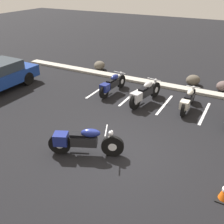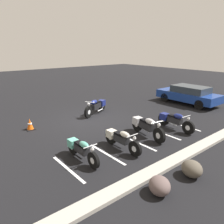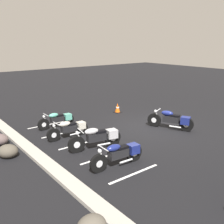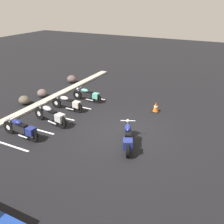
{
  "view_description": "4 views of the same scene",
  "coord_description": "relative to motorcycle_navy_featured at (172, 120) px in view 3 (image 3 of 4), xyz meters",
  "views": [
    {
      "loc": [
        2.99,
        -5.99,
        4.88
      ],
      "look_at": [
        -0.98,
        1.37,
        0.5
      ],
      "focal_mm": 42.0,
      "sensor_mm": 36.0,
      "label": 1
    },
    {
      "loc": [
        6.48,
        9.77,
        3.9
      ],
      "look_at": [
        0.06,
        2.0,
        0.89
      ],
      "focal_mm": 35.0,
      "sensor_mm": 36.0,
      "label": 2
    },
    {
      "loc": [
        -8.72,
        9.22,
        4.19
      ],
      "look_at": [
        0.61,
        1.9,
        0.98
      ],
      "focal_mm": 42.0,
      "sensor_mm": 36.0,
      "label": 3
    },
    {
      "loc": [
        -9.71,
        -4.42,
        5.87
      ],
      "look_at": [
        0.56,
        0.82,
        0.74
      ],
      "focal_mm": 42.0,
      "sensor_mm": 36.0,
      "label": 4
    }
  ],
  "objects": [
    {
      "name": "parked_bike_3",
      "position": [
        3.74,
        4.26,
        -0.07
      ],
      "size": [
        0.55,
        1.95,
        0.77
      ],
      "rotation": [
        0.0,
        0.0,
        1.57
      ],
      "color": "black",
      "rests_on": "ground"
    },
    {
      "name": "parked_bike_0",
      "position": [
        -1.43,
        4.53,
        -0.03
      ],
      "size": [
        0.6,
        2.13,
        0.84
      ],
      "rotation": [
        0.0,
        0.0,
        1.51
      ],
      "color": "black",
      "rests_on": "ground"
    },
    {
      "name": "landscape_rock_2",
      "position": [
        1.63,
        7.38,
        -0.22
      ],
      "size": [
        0.93,
        0.95,
        0.51
      ],
      "primitive_type": "ellipsoid",
      "rotation": [
        0.0,
        0.0,
        0.95
      ],
      "color": "#524B40",
      "rests_on": "ground"
    },
    {
      "name": "stall_line_2",
      "position": [
        1.12,
        4.54,
        -0.48
      ],
      "size": [
        0.1,
        2.1,
        0.0
      ],
      "primitive_type": "cube",
      "color": "white",
      "rests_on": "ground"
    },
    {
      "name": "stall_line_4",
      "position": [
        4.43,
        4.54,
        -0.48
      ],
      "size": [
        0.1,
        2.1,
        0.0
      ],
      "primitive_type": "cube",
      "color": "white",
      "rests_on": "ground"
    },
    {
      "name": "ground",
      "position": [
        0.91,
        0.66,
        -0.48
      ],
      "size": [
        60.0,
        60.0,
        0.0
      ],
      "primitive_type": "plane",
      "color": "black"
    },
    {
      "name": "stall_line_1",
      "position": [
        -0.53,
        4.54,
        -0.48
      ],
      "size": [
        0.1,
        2.1,
        0.0
      ],
      "primitive_type": "cube",
      "color": "white",
      "rests_on": "ground"
    },
    {
      "name": "stall_line_3",
      "position": [
        2.78,
        4.54,
        -0.48
      ],
      "size": [
        0.1,
        2.1,
        0.0
      ],
      "primitive_type": "cube",
      "color": "white",
      "rests_on": "ground"
    },
    {
      "name": "parked_bike_2",
      "position": [
        2.07,
        4.52,
        -0.06
      ],
      "size": [
        0.57,
        2.02,
        0.79
      ],
      "rotation": [
        0.0,
        0.0,
        1.57
      ],
      "color": "black",
      "rests_on": "ground"
    },
    {
      "name": "traffic_cone",
      "position": [
        4.09,
        0.12,
        -0.22
      ],
      "size": [
        0.4,
        0.4,
        0.56
      ],
      "color": "black",
      "rests_on": "ground"
    },
    {
      "name": "concrete_curb",
      "position": [
        0.91,
        6.52,
        -0.42
      ],
      "size": [
        18.0,
        0.5,
        0.12
      ],
      "primitive_type": "cube",
      "color": "#A8A399",
      "rests_on": "ground"
    },
    {
      "name": "stall_line_0",
      "position": [
        -2.18,
        4.54,
        -0.48
      ],
      "size": [
        0.1,
        2.1,
        0.0
      ],
      "primitive_type": "cube",
      "color": "white",
      "rests_on": "ground"
    },
    {
      "name": "motorcycle_navy_featured",
      "position": [
        0.0,
        0.0,
        0.0
      ],
      "size": [
        2.14,
        1.11,
        0.9
      ],
      "rotation": [
        0.0,
        0.0,
        0.42
      ],
      "color": "black",
      "rests_on": "ground"
    },
    {
      "name": "parked_bike_1",
      "position": [
        0.29,
        4.25,
        -0.0
      ],
      "size": [
        0.78,
        2.25,
        0.89
      ],
      "rotation": [
        0.0,
        0.0,
        1.39
      ],
      "color": "black",
      "rests_on": "ground"
    }
  ]
}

